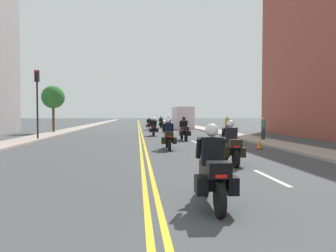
{
  "coord_description": "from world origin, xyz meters",
  "views": [
    {
      "loc": [
        -0.29,
        -0.61,
        1.78
      ],
      "look_at": [
        1.86,
        21.62,
        1.01
      ],
      "focal_mm": 33.84,
      "sensor_mm": 36.0,
      "label": 1
    }
  ],
  "objects_px": {
    "motorcycle_0": "(213,173)",
    "motorcycle_6": "(149,125)",
    "motorcycle_3": "(184,131)",
    "traffic_cone_1": "(259,142)",
    "motorcycle_1": "(231,147)",
    "traffic_light_near": "(37,92)",
    "parked_truck": "(182,119)",
    "traffic_cone_0": "(237,138)",
    "motorcycle_7": "(161,123)",
    "motorcycle_5": "(169,126)",
    "pedestrian_1": "(263,129)",
    "motorcycle_4": "(154,128)",
    "street_tree_0": "(53,97)",
    "pedestrian_2": "(227,124)",
    "motorcycle_2": "(168,137)"
  },
  "relations": [
    {
      "from": "motorcycle_6",
      "to": "traffic_cone_0",
      "type": "xyz_separation_m",
      "value": [
        4.95,
        -18.15,
        -0.33
      ]
    },
    {
      "from": "motorcycle_1",
      "to": "motorcycle_2",
      "type": "bearing_deg",
      "value": 110.31
    },
    {
      "from": "motorcycle_1",
      "to": "pedestrian_2",
      "type": "relative_size",
      "value": 1.29
    },
    {
      "from": "traffic_cone_0",
      "to": "traffic_cone_1",
      "type": "bearing_deg",
      "value": -90.3
    },
    {
      "from": "motorcycle_2",
      "to": "traffic_light_near",
      "type": "height_order",
      "value": "traffic_light_near"
    },
    {
      "from": "motorcycle_5",
      "to": "motorcycle_6",
      "type": "relative_size",
      "value": 1.05
    },
    {
      "from": "motorcycle_0",
      "to": "motorcycle_6",
      "type": "distance_m",
      "value": 31.72
    },
    {
      "from": "motorcycle_0",
      "to": "traffic_cone_0",
      "type": "relative_size",
      "value": 3.48
    },
    {
      "from": "motorcycle_1",
      "to": "traffic_cone_1",
      "type": "height_order",
      "value": "motorcycle_1"
    },
    {
      "from": "traffic_cone_0",
      "to": "traffic_light_near",
      "type": "bearing_deg",
      "value": 164.87
    },
    {
      "from": "motorcycle_5",
      "to": "parked_truck",
      "type": "bearing_deg",
      "value": 74.42
    },
    {
      "from": "parked_truck",
      "to": "traffic_cone_0",
      "type": "bearing_deg",
      "value": -88.67
    },
    {
      "from": "motorcycle_4",
      "to": "motorcycle_1",
      "type": "bearing_deg",
      "value": -82.94
    },
    {
      "from": "traffic_light_near",
      "to": "parked_truck",
      "type": "relative_size",
      "value": 0.76
    },
    {
      "from": "pedestrian_2",
      "to": "street_tree_0",
      "type": "height_order",
      "value": "street_tree_0"
    },
    {
      "from": "parked_truck",
      "to": "motorcycle_4",
      "type": "bearing_deg",
      "value": -107.45
    },
    {
      "from": "pedestrian_2",
      "to": "motorcycle_4",
      "type": "bearing_deg",
      "value": -111.23
    },
    {
      "from": "motorcycle_0",
      "to": "motorcycle_1",
      "type": "relative_size",
      "value": 1.04
    },
    {
      "from": "motorcycle_7",
      "to": "traffic_cone_1",
      "type": "height_order",
      "value": "motorcycle_7"
    },
    {
      "from": "motorcycle_3",
      "to": "traffic_cone_1",
      "type": "relative_size",
      "value": 3.15
    },
    {
      "from": "pedestrian_2",
      "to": "traffic_cone_1",
      "type": "bearing_deg",
      "value": -57.16
    },
    {
      "from": "motorcycle_7",
      "to": "traffic_cone_0",
      "type": "bearing_deg",
      "value": -85.74
    },
    {
      "from": "motorcycle_2",
      "to": "traffic_cone_1",
      "type": "height_order",
      "value": "motorcycle_2"
    },
    {
      "from": "traffic_cone_1",
      "to": "motorcycle_3",
      "type": "bearing_deg",
      "value": 117.26
    },
    {
      "from": "pedestrian_1",
      "to": "motorcycle_5",
      "type": "bearing_deg",
      "value": -123.57
    },
    {
      "from": "motorcycle_5",
      "to": "motorcycle_4",
      "type": "bearing_deg",
      "value": -107.35
    },
    {
      "from": "pedestrian_2",
      "to": "motorcycle_1",
      "type": "bearing_deg",
      "value": -63.15
    },
    {
      "from": "motorcycle_1",
      "to": "traffic_light_near",
      "type": "xyz_separation_m",
      "value": [
        -10.36,
        12.24,
        2.75
      ]
    },
    {
      "from": "motorcycle_4",
      "to": "street_tree_0",
      "type": "bearing_deg",
      "value": 150.93
    },
    {
      "from": "motorcycle_3",
      "to": "pedestrian_2",
      "type": "height_order",
      "value": "motorcycle_3"
    },
    {
      "from": "motorcycle_0",
      "to": "parked_truck",
      "type": "height_order",
      "value": "parked_truck"
    },
    {
      "from": "motorcycle_6",
      "to": "motorcycle_7",
      "type": "distance_m",
      "value": 5.67
    },
    {
      "from": "motorcycle_0",
      "to": "traffic_light_near",
      "type": "relative_size",
      "value": 0.45
    },
    {
      "from": "traffic_cone_1",
      "to": "traffic_light_near",
      "type": "xyz_separation_m",
      "value": [
        -13.37,
        7.28,
        3.04
      ]
    },
    {
      "from": "motorcycle_5",
      "to": "motorcycle_6",
      "type": "height_order",
      "value": "motorcycle_5"
    },
    {
      "from": "motorcycle_5",
      "to": "pedestrian_2",
      "type": "relative_size",
      "value": 1.36
    },
    {
      "from": "motorcycle_5",
      "to": "pedestrian_1",
      "type": "distance_m",
      "value": 12.62
    },
    {
      "from": "pedestrian_2",
      "to": "parked_truck",
      "type": "bearing_deg",
      "value": 148.39
    },
    {
      "from": "motorcycle_0",
      "to": "motorcycle_6",
      "type": "bearing_deg",
      "value": 92.89
    },
    {
      "from": "pedestrian_1",
      "to": "pedestrian_2",
      "type": "bearing_deg",
      "value": -150.31
    },
    {
      "from": "motorcycle_1",
      "to": "traffic_light_near",
      "type": "height_order",
      "value": "traffic_light_near"
    },
    {
      "from": "traffic_cone_1",
      "to": "street_tree_0",
      "type": "relative_size",
      "value": 0.16
    },
    {
      "from": "motorcycle_5",
      "to": "traffic_light_near",
      "type": "relative_size",
      "value": 0.46
    },
    {
      "from": "motorcycle_6",
      "to": "motorcycle_7",
      "type": "xyz_separation_m",
      "value": [
        1.84,
        5.36,
        0.02
      ]
    },
    {
      "from": "traffic_light_near",
      "to": "parked_truck",
      "type": "height_order",
      "value": "traffic_light_near"
    },
    {
      "from": "motorcycle_2",
      "to": "motorcycle_3",
      "type": "height_order",
      "value": "motorcycle_3"
    },
    {
      "from": "motorcycle_3",
      "to": "traffic_cone_0",
      "type": "height_order",
      "value": "motorcycle_3"
    },
    {
      "from": "motorcycle_1",
      "to": "motorcycle_7",
      "type": "xyz_separation_m",
      "value": [
        -0.09,
        32.13,
        0.02
      ]
    },
    {
      "from": "motorcycle_0",
      "to": "pedestrian_1",
      "type": "xyz_separation_m",
      "value": [
        7.13,
        14.89,
        0.18
      ]
    },
    {
      "from": "motorcycle_0",
      "to": "pedestrian_1",
      "type": "bearing_deg",
      "value": 67.19
    }
  ]
}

